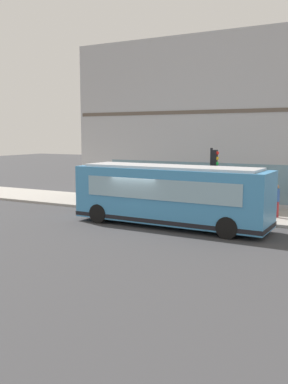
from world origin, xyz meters
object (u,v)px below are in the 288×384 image
Objects in this scene: pedestrian_near_building_entrance at (162,193)px; city_bus_nearside at (170,196)px; traffic_light_near_corner at (213,169)px; newspaper_vending_box at (195,197)px; pedestrian_near_hydrant at (277,198)px; fire_hydrant at (227,208)px.

city_bus_nearside is at bearing -148.05° from pedestrian_near_building_entrance.
traffic_light_near_corner is at bearing -97.78° from pedestrian_near_building_entrance.
newspaper_vending_box is at bearing 9.99° from city_bus_nearside.
pedestrian_near_building_entrance is at bearing 31.95° from city_bus_nearside.
city_bus_nearside is 6.06m from pedestrian_near_hydrant.
city_bus_nearside is at bearing 152.32° from fire_hydrant.
pedestrian_near_hydrant reaches higher than pedestrian_near_building_entrance.
city_bus_nearside is 11.22× the size of newspaper_vending_box.
newspaper_vending_box is at bearing -14.58° from pedestrian_near_building_entrance.
newspaper_vending_box is (3.18, -0.83, -0.56)m from pedestrian_near_building_entrance.
newspaper_vending_box is at bearing 47.39° from fire_hydrant.
pedestrian_near_hydrant is (0.55, -2.59, 0.68)m from fire_hydrant.
traffic_light_near_corner is 3.68m from pedestrian_near_building_entrance.
traffic_light_near_corner is 4.16× the size of newspaper_vending_box.
pedestrian_near_building_entrance is at bearing 98.90° from pedestrian_near_hydrant.
traffic_light_near_corner is at bearing 150.27° from fire_hydrant.
pedestrian_near_hydrant is (1.45, -3.10, -1.57)m from traffic_light_near_corner.
traffic_light_near_corner is 4.89m from newspaper_vending_box.
pedestrian_near_hydrant reaches higher than fire_hydrant.
city_bus_nearside is 2.70× the size of traffic_light_near_corner.
newspaper_vending_box is (2.73, 2.97, 0.09)m from fire_hydrant.
pedestrian_near_building_entrance is at bearing 165.42° from newspaper_vending_box.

